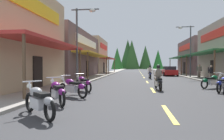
# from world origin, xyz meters

# --- Properties ---
(ground) EXTENTS (10.17, 98.71, 0.10)m
(ground) POSITION_xyz_m (0.00, 34.36, -0.05)
(ground) COLOR #38383A
(sidewalk_left) EXTENTS (2.18, 98.71, 0.12)m
(sidewalk_left) POSITION_xyz_m (-6.18, 34.36, 0.06)
(sidewalk_left) COLOR gray
(sidewalk_left) RESTS_ON ground
(sidewalk_right) EXTENTS (2.18, 98.71, 0.12)m
(sidewalk_right) POSITION_xyz_m (6.18, 34.36, 0.06)
(sidewalk_right) COLOR gray
(sidewalk_right) RESTS_ON ground
(centerline_dashes) EXTENTS (0.16, 75.12, 0.01)m
(centerline_dashes) POSITION_xyz_m (0.00, 37.74, 0.01)
(centerline_dashes) COLOR #E0C64C
(centerline_dashes) RESTS_ON ground
(storefront_left_middle) EXTENTS (9.86, 13.97, 5.79)m
(storefront_left_middle) POSITION_xyz_m (-11.26, 25.09, 2.90)
(storefront_left_middle) COLOR brown
(storefront_left_middle) RESTS_ON ground
(storefront_left_far) EXTENTS (8.25, 10.25, 6.61)m
(storefront_left_far) POSITION_xyz_m (-10.46, 37.82, 3.30)
(storefront_left_far) COLOR tan
(storefront_left_far) RESTS_ON ground
(storefront_right_far) EXTENTS (10.66, 10.95, 5.87)m
(storefront_right_far) POSITION_xyz_m (11.66, 35.06, 2.93)
(storefront_right_far) COLOR brown
(storefront_right_far) RESTS_ON ground
(streetlamp_left) EXTENTS (2.12, 0.30, 5.83)m
(streetlamp_left) POSITION_xyz_m (-5.15, 15.06, 3.83)
(streetlamp_left) COLOR #474C51
(streetlamp_left) RESTS_ON ground
(streetlamp_right) EXTENTS (2.12, 0.30, 6.28)m
(streetlamp_right) POSITION_xyz_m (5.17, 25.00, 4.09)
(streetlamp_right) COLOR #474C51
(streetlamp_right) RESTS_ON ground
(motorcycle_parked_right_4) EXTENTS (1.44, 1.72, 1.04)m
(motorcycle_parked_right_4) POSITION_xyz_m (3.93, 12.57, 0.49)
(motorcycle_parked_right_4) COLOR black
(motorcycle_parked_right_4) RESTS_ON ground
(motorcycle_parked_right_5) EXTENTS (1.87, 1.22, 1.04)m
(motorcycle_parked_right_5) POSITION_xyz_m (3.98, 14.31, 0.49)
(motorcycle_parked_right_5) COLOR black
(motorcycle_parked_right_5) RESTS_ON ground
(motorcycle_parked_left_0) EXTENTS (1.69, 1.47, 1.04)m
(motorcycle_parked_left_0) POSITION_xyz_m (-3.89, 6.29, 0.49)
(motorcycle_parked_left_0) COLOR black
(motorcycle_parked_left_0) RESTS_ON ground
(motorcycle_parked_left_1) EXTENTS (1.38, 1.76, 1.04)m
(motorcycle_parked_left_1) POSITION_xyz_m (-4.14, 8.18, 0.49)
(motorcycle_parked_left_1) COLOR black
(motorcycle_parked_left_1) RESTS_ON ground
(motorcycle_parked_left_2) EXTENTS (1.85, 1.25, 1.04)m
(motorcycle_parked_left_2) POSITION_xyz_m (-4.07, 9.85, 0.49)
(motorcycle_parked_left_2) COLOR black
(motorcycle_parked_left_2) RESTS_ON ground
(motorcycle_parked_left_3) EXTENTS (1.46, 1.70, 1.04)m
(motorcycle_parked_left_3) POSITION_xyz_m (-4.11, 11.88, 0.49)
(motorcycle_parked_left_3) COLOR black
(motorcycle_parked_left_3) RESTS_ON ground
(rider_cruising_lead) EXTENTS (0.60, 2.14, 1.57)m
(rider_cruising_lead) POSITION_xyz_m (0.34, 13.06, 0.66)
(rider_cruising_lead) COLOR black
(rider_cruising_lead) RESTS_ON ground
(rider_cruising_trailing) EXTENTS (0.60, 2.14, 1.57)m
(rider_cruising_trailing) POSITION_xyz_m (0.57, 23.26, 0.66)
(rider_cruising_trailing) COLOR black
(rider_cruising_trailing) RESTS_ON ground
(pedestrian_by_shop) EXTENTS (0.44, 0.44, 1.64)m
(pedestrian_by_shop) POSITION_xyz_m (6.11, 23.74, 0.95)
(pedestrian_by_shop) COLOR #726659
(pedestrian_by_shop) RESTS_ON ground
(pedestrian_browsing) EXTENTS (0.57, 0.30, 1.57)m
(pedestrian_browsing) POSITION_xyz_m (5.82, 19.47, 0.90)
(pedestrian_browsing) COLOR #726659
(pedestrian_browsing) RESTS_ON ground
(pedestrian_waiting) EXTENTS (0.41, 0.50, 1.62)m
(pedestrian_waiting) POSITION_xyz_m (6.08, 23.72, 0.93)
(pedestrian_waiting) COLOR #726659
(pedestrian_waiting) RESTS_ON ground
(parked_car_curbside) EXTENTS (2.12, 4.33, 1.40)m
(parked_car_curbside) POSITION_xyz_m (3.89, 30.12, 0.69)
(parked_car_curbside) COLOR #B21919
(parked_car_curbside) RESTS_ON ground
(treeline_backdrop) EXTENTS (22.10, 11.91, 13.16)m
(treeline_backdrop) POSITION_xyz_m (-2.31, 85.71, 5.66)
(treeline_backdrop) COLOR #216723
(treeline_backdrop) RESTS_ON ground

